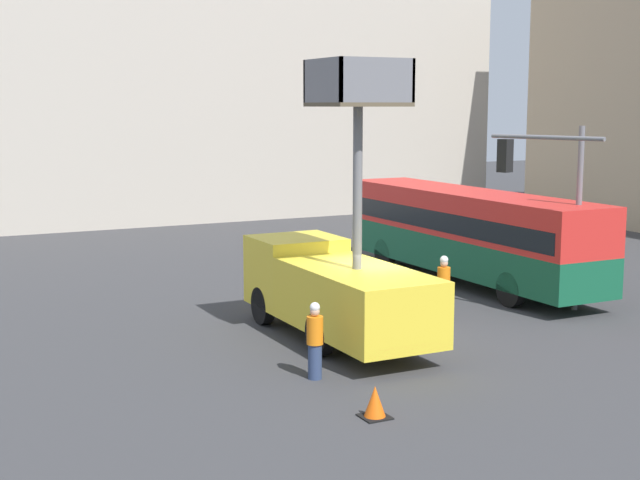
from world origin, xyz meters
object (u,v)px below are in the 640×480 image
at_px(city_bus, 467,229).
at_px(road_worker_directing, 444,287).
at_px(traffic_light_pole, 553,188).
at_px(road_worker_near_truck, 315,341).
at_px(traffic_cone_near_truck, 375,403).
at_px(utility_truck, 335,284).

relative_size(city_bus, road_worker_directing, 6.57).
bearing_deg(traffic_light_pole, road_worker_near_truck, -165.51).
distance_m(road_worker_near_truck, traffic_cone_near_truck, 2.90).
distance_m(city_bus, traffic_light_pole, 5.79).
bearing_deg(utility_truck, traffic_cone_near_truck, -110.05).
height_order(utility_truck, traffic_cone_near_truck, utility_truck).
height_order(utility_truck, road_worker_directing, utility_truck).
bearing_deg(traffic_cone_near_truck, road_worker_near_truck, 88.69).
bearing_deg(utility_truck, road_worker_directing, 10.01).
xyz_separation_m(utility_truck, traffic_cone_near_truck, (-2.09, -5.71, -1.21)).
xyz_separation_m(utility_truck, road_worker_near_truck, (-2.02, -2.87, -0.62)).
distance_m(road_worker_directing, traffic_cone_near_truck, 8.85).
xyz_separation_m(city_bus, traffic_light_pole, (-0.95, -5.38, 1.94)).
distance_m(city_bus, traffic_cone_near_truck, 14.50).
bearing_deg(road_worker_directing, traffic_cone_near_truck, 62.68).
bearing_deg(road_worker_near_truck, utility_truck, 17.44).
bearing_deg(traffic_light_pole, traffic_cone_near_truck, -150.08).
bearing_deg(road_worker_near_truck, traffic_light_pole, -22.93).
bearing_deg(utility_truck, city_bus, 31.62).
distance_m(utility_truck, traffic_light_pole, 7.24).
distance_m(city_bus, road_worker_near_truck, 12.49).
distance_m(utility_truck, road_worker_near_truck, 3.57).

